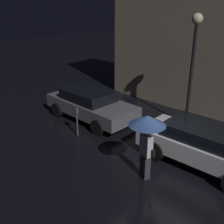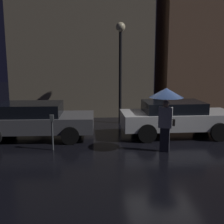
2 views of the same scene
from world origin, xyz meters
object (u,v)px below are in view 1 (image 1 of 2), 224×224
(parked_car_grey, at_px, (91,104))
(parking_meter, at_px, (77,119))
(parked_car_white, at_px, (204,145))
(pedestrian_with_umbrella, at_px, (147,129))
(street_lamp_near, at_px, (194,50))

(parked_car_grey, distance_m, parking_meter, 1.75)
(parked_car_grey, xyz_separation_m, parked_car_white, (5.49, 0.00, 0.02))
(pedestrian_with_umbrella, bearing_deg, parked_car_grey, 176.81)
(parked_car_white, xyz_separation_m, pedestrian_with_umbrella, (-0.94, -1.91, 0.92))
(parked_car_white, bearing_deg, pedestrian_with_umbrella, -117.47)
(parking_meter, distance_m, street_lamp_near, 5.35)
(street_lamp_near, bearing_deg, pedestrian_with_umbrella, -76.31)
(pedestrian_with_umbrella, xyz_separation_m, parking_meter, (-3.69, 0.39, -0.92))
(pedestrian_with_umbrella, height_order, parking_meter, pedestrian_with_umbrella)
(parked_car_white, relative_size, street_lamp_near, 0.95)
(parked_car_white, distance_m, street_lamp_near, 4.00)
(parking_meter, bearing_deg, parked_car_white, 18.23)
(pedestrian_with_umbrella, bearing_deg, street_lamp_near, 123.30)
(pedestrian_with_umbrella, relative_size, parking_meter, 1.75)
(parked_car_grey, distance_m, pedestrian_with_umbrella, 5.03)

